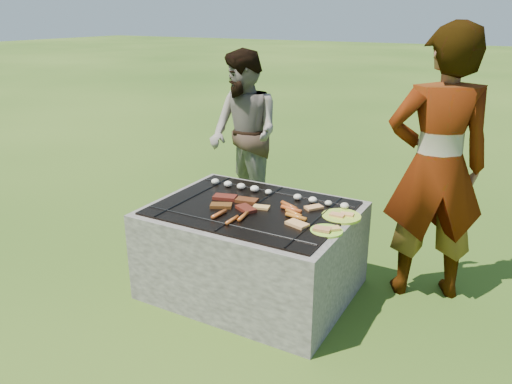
% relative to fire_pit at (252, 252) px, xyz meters
% --- Properties ---
extents(lawn, '(60.00, 60.00, 0.00)m').
position_rel_fire_pit_xyz_m(lawn, '(0.00, 0.00, -0.28)').
color(lawn, '#244511').
rests_on(lawn, ground).
extents(fire_pit, '(1.30, 1.00, 0.62)m').
position_rel_fire_pit_xyz_m(fire_pit, '(0.00, 0.00, 0.00)').
color(fire_pit, gray).
rests_on(fire_pit, ground).
extents(mushrooms, '(1.06, 0.06, 0.04)m').
position_rel_fire_pit_xyz_m(mushrooms, '(-0.02, 0.27, 0.35)').
color(mushrooms, beige).
rests_on(mushrooms, fire_pit).
extents(pork_slabs, '(0.40, 0.28, 0.02)m').
position_rel_fire_pit_xyz_m(pork_slabs, '(-0.13, -0.01, 0.34)').
color(pork_slabs, maroon).
rests_on(pork_slabs, fire_pit).
extents(sausages, '(0.53, 0.49, 0.03)m').
position_rel_fire_pit_xyz_m(sausages, '(0.17, -0.06, 0.34)').
color(sausages, '#C26920').
rests_on(sausages, fire_pit).
extents(bread_on_grate, '(0.45, 0.42, 0.02)m').
position_rel_fire_pit_xyz_m(bread_on_grate, '(0.30, -0.01, 0.34)').
color(bread_on_grate, tan).
rests_on(bread_on_grate, fire_pit).
extents(plate_far, '(0.28, 0.28, 0.03)m').
position_rel_fire_pit_xyz_m(plate_far, '(0.56, 0.14, 0.33)').
color(plate_far, '#FFFC3C').
rests_on(plate_far, fire_pit).
extents(plate_near, '(0.22, 0.22, 0.03)m').
position_rel_fire_pit_xyz_m(plate_near, '(0.56, -0.11, 0.33)').
color(plate_near, '#DEFF3C').
rests_on(plate_near, fire_pit).
extents(cook, '(0.76, 0.66, 1.77)m').
position_rel_fire_pit_xyz_m(cook, '(1.02, 0.55, 0.60)').
color(cook, gray).
rests_on(cook, ground).
extents(bystander, '(0.92, 0.85, 1.52)m').
position_rel_fire_pit_xyz_m(bystander, '(-0.76, 1.20, 0.48)').
color(bystander, gray).
rests_on(bystander, ground).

